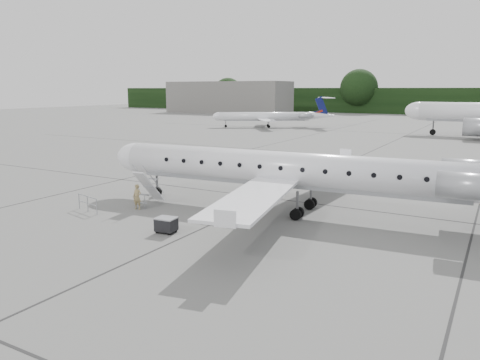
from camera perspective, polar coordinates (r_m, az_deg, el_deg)
The scene contains 9 objects.
ground at distance 25.29m, azimuth 7.12°, elevation -6.82°, with size 320.00×320.00×0.00m, color slate.
treeline at distance 152.64m, azimuth 26.36°, elevation 8.54°, with size 260.00×4.00×8.00m, color black.
terminal_building at distance 154.15m, azimuth -1.42°, elevation 10.05°, with size 40.00×14.00×10.00m, color slate.
main_regional_jet at distance 29.36m, azimuth 6.01°, elevation 3.40°, with size 29.97×21.58×7.69m, color white, non-canonical shape.
airstair at distance 32.05m, azimuth -11.02°, elevation -0.89°, with size 0.85×2.33×2.41m, color white, non-canonical shape.
passenger at distance 31.11m, azimuth -12.42°, elevation -2.02°, with size 0.60×0.40×1.65m, color #988453.
safety_railing at distance 31.42m, azimuth -18.08°, elevation -2.80°, with size 2.20×0.08×1.00m, color #96999E, non-canonical shape.
baggage_cart at distance 25.90m, azimuth -8.99°, elevation -5.39°, with size 1.05×0.85×0.91m, color black, non-canonical shape.
bg_regional_left at distance 95.82m, azimuth 2.98°, elevation 8.26°, with size 23.37×16.83×6.13m, color white, non-canonical shape.
Camera 1 is at (9.03, -22.33, 7.73)m, focal length 35.00 mm.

